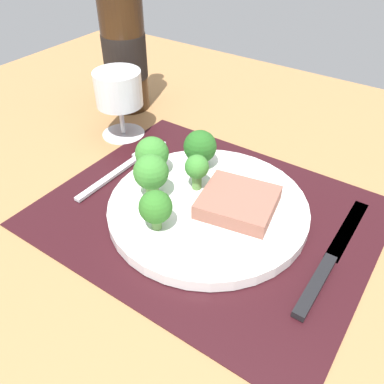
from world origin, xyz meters
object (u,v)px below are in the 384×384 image
wine_bottle (124,46)px  wine_glass (119,93)px  plate (208,208)px  steak (238,202)px  fork (124,167)px  knife (329,261)px

wine_bottle → wine_glass: (6.34, -8.91, -3.99)cm
plate → steak: (3.72, 1.36, 1.83)cm
steak → fork: bearing=179.8°
wine_glass → knife: bearing=-12.5°
plate → knife: bearing=1.8°
plate → steak: size_ratio=2.84×
wine_bottle → wine_glass: 11.64cm
plate → knife: 16.69cm
plate → fork: bearing=175.0°
steak → wine_bottle: wine_bottle is taller
steak → wine_glass: size_ratio=0.82×
fork → wine_bottle: (-13.85, 16.99, 11.24)cm
plate → wine_bottle: (-30.18, 18.41, 10.69)cm
plate → wine_glass: wine_glass is taller
steak → knife: size_ratio=0.41×
wine_glass → wine_bottle: bearing=125.4°
plate → fork: (-16.33, 1.42, -0.55)cm
steak → fork: steak is taller
steak → knife: (12.96, -0.82, -2.33)cm
plate → wine_bottle: bearing=148.6°
wine_bottle → steak: bearing=-26.7°
plate → fork: size_ratio=1.39×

